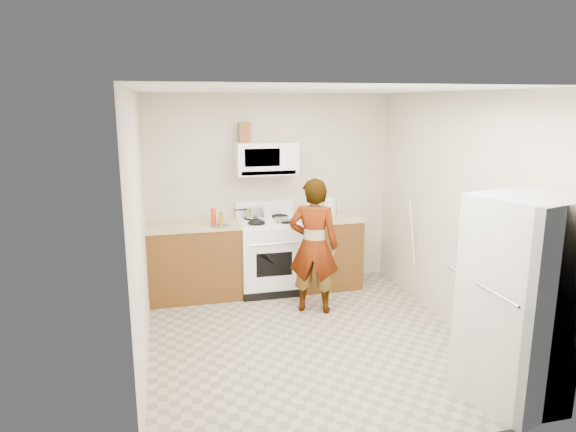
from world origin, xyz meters
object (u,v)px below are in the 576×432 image
object	(u,v)px
gas_range	(269,254)
saucepan	(255,212)
microwave	(266,158)
fridge	(519,301)
person	(314,246)
kettle	(330,207)

from	to	relation	value
gas_range	saucepan	distance (m)	0.57
microwave	saucepan	world-z (taller)	microwave
gas_range	saucepan	world-z (taller)	gas_range
fridge	person	bearing A→B (deg)	98.47
fridge	saucepan	world-z (taller)	fridge
fridge	saucepan	bearing A→B (deg)	99.81
saucepan	fridge	bearing A→B (deg)	-62.61
gas_range	kettle	world-z (taller)	kettle
fridge	kettle	distance (m)	3.11
person	saucepan	xyz separation A→B (m)	(-0.52, 0.88, 0.23)
person	fridge	world-z (taller)	fridge
microwave	kettle	size ratio (longest dim) A/B	3.79
microwave	fridge	bearing A→B (deg)	-65.09
person	fridge	xyz separation A→B (m)	(1.05, -2.15, 0.07)
gas_range	fridge	distance (m)	3.26
microwave	person	bearing A→B (deg)	-67.91
microwave	fridge	size ratio (longest dim) A/B	0.45
gas_range	person	xyz separation A→B (m)	(0.36, -0.77, 0.30)
fridge	kettle	size ratio (longest dim) A/B	8.47
fridge	gas_range	bearing A→B (deg)	98.27
microwave	gas_range	bearing A→B (deg)	-90.00
fridge	kettle	xyz separation A→B (m)	(-0.56, 3.05, 0.19)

